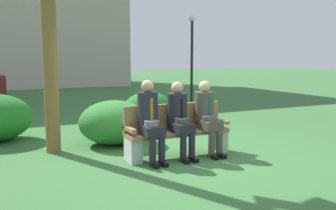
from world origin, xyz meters
TOP-DOWN VIEW (x-y plane):
  - ground_plane at (0.00, 0.00)m, footprint 80.00×80.00m
  - park_bench at (-0.13, 0.09)m, footprint 1.85×0.44m
  - seated_man_left at (-0.69, -0.04)m, footprint 0.34×0.72m
  - seated_man_middle at (-0.14, -0.04)m, footprint 0.34×0.72m
  - seated_man_right at (0.41, -0.04)m, footprint 0.34×0.72m
  - shrub_mid_lawn at (0.72, 3.41)m, footprint 1.28×1.17m
  - shrub_far_lawn at (-0.85, 1.39)m, footprint 1.39×1.27m
  - street_lamp at (4.02, 6.93)m, footprint 0.24×0.24m

SIDE VIEW (x-z plane):
  - ground_plane at x=0.00m, z-range 0.00..0.00m
  - shrub_mid_lawn at x=0.72m, z-range 0.00..0.80m
  - park_bench at x=-0.13m, z-range -0.03..0.87m
  - shrub_far_lawn at x=-0.85m, z-range 0.00..0.87m
  - seated_man_right at x=0.41m, z-range 0.07..1.37m
  - seated_man_middle at x=-0.14m, z-range 0.07..1.37m
  - seated_man_left at x=-0.69m, z-range 0.07..1.41m
  - street_lamp at x=4.02m, z-range 0.39..3.68m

